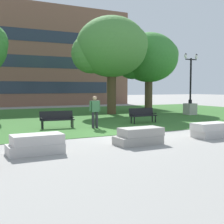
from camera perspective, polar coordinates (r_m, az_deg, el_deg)
ground_plane at (r=14.55m, az=3.18°, el=-4.10°), size 140.00×140.00×0.00m
grass_lawn at (r=23.63m, az=-9.41°, el=-0.84°), size 40.00×20.00×0.02m
concrete_block_center at (r=10.60m, az=-13.71°, el=-5.76°), size 1.80×0.90×0.64m
concrete_block_left at (r=12.00m, az=5.02°, el=-4.46°), size 1.85×0.90×0.64m
concrete_block_right at (r=14.37m, az=17.80°, el=-3.19°), size 1.89×0.90×0.64m
park_bench_near_left at (r=19.19m, az=5.61°, el=-0.43°), size 1.83×0.64×0.90m
park_bench_near_right at (r=16.91m, az=-10.03°, el=-1.14°), size 1.84×0.69×0.90m
lamp_post_center at (r=25.69m, az=14.11°, el=1.75°), size 1.32×0.80×4.88m
tree_far_left at (r=29.40m, az=6.63°, el=9.73°), size 5.63×5.36×7.22m
tree_near_left at (r=25.65m, az=-0.24°, el=11.66°), size 6.03×5.74×7.89m
person_bystander_near_lawn at (r=16.60m, az=-3.16°, el=0.36°), size 0.65×0.26×1.71m
building_facade_distant at (r=38.06m, az=-14.53°, el=10.15°), size 25.48×1.03×12.10m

